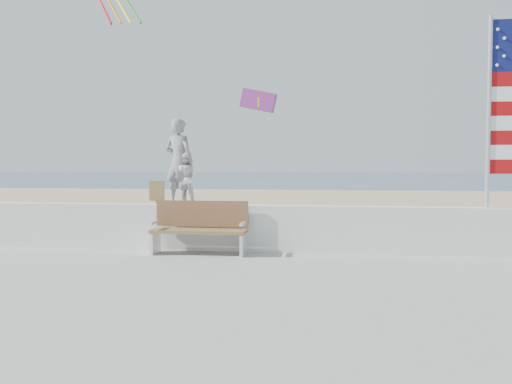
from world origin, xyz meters
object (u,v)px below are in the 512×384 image
(child, at_px, (185,178))
(bench, at_px, (200,227))
(adult, at_px, (179,162))
(flag, at_px, (496,103))

(child, xyz_separation_m, bench, (0.41, -0.45, -0.91))
(adult, xyz_separation_m, bench, (0.53, -0.45, -1.24))
(adult, distance_m, flag, 6.07)
(adult, relative_size, flag, 0.49)
(child, height_order, bench, child)
(child, distance_m, bench, 1.10)
(adult, height_order, bench, adult)
(bench, relative_size, flag, 0.51)
(adult, xyz_separation_m, flag, (5.97, -0.00, 1.06))
(child, relative_size, bench, 0.58)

